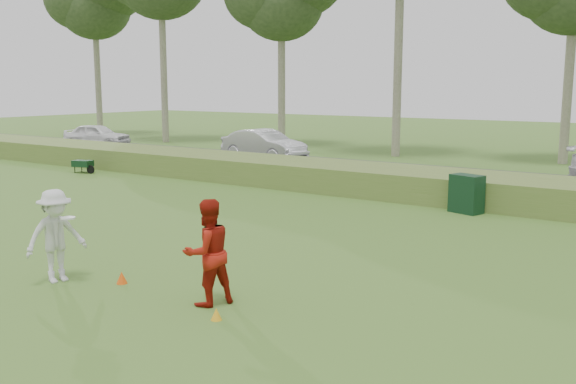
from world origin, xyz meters
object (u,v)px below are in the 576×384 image
Objects in this scene: cone_yellow at (216,314)px; car_mid at (264,145)px; player_red at (208,252)px; utility_cabinet at (467,194)px; car_left at (97,135)px; cone_orange at (122,278)px; player_white at (56,236)px.

car_mid reaches higher than cone_yellow.
cone_yellow is at bearing 70.70° from player_red.
cone_yellow is at bearing -75.25° from utility_cabinet.
car_left is 0.87× the size of car_mid.
utility_cabinet is 14.30m from car_mid.
cone_orange is 2.79m from cone_yellow.
cone_orange is at bearing -144.02° from car_mid.
car_left is 12.52m from car_mid.
car_left is at bearing 64.02° from player_white.
car_mid is (-9.33, 17.34, 0.70)m from cone_orange.
cone_yellow is 0.05× the size of car_left.
cone_orange is (1.12, 0.60, -0.78)m from player_white.
utility_cabinet is at bearing -6.20° from player_white.
cone_orange is 27.99m from car_left.
player_white is at bearing -177.99° from cone_yellow.
player_red is (3.26, 0.64, 0.03)m from player_white.
player_red is 29.66m from car_left.
player_white reaches higher than utility_cabinet.
cone_yellow is 21.53m from car_mid.
player_red is 8.01× the size of cone_orange.
player_white is 8.96× the size of cone_yellow.
car_mid is at bearing -125.70° from player_red.
cone_orange is (-2.14, -0.05, -0.81)m from player_red.
cone_yellow is 0.18× the size of utility_cabinet.
player_red is 1.14m from cone_yellow.
player_red reaches higher than utility_cabinet.
player_white reaches higher than car_mid.
player_white is 27.51m from car_left.
cone_yellow is (2.75, -0.46, -0.02)m from cone_orange.
player_white is 19.73m from car_mid.
utility_cabinet is 0.25× the size of car_mid.
utility_cabinet is at bearing -111.38° from car_mid.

